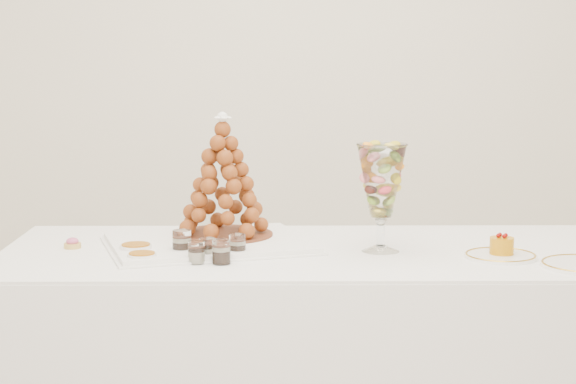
{
  "coord_description": "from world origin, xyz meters",
  "views": [
    {
      "loc": [
        0.01,
        -2.82,
        1.42
      ],
      "look_at": [
        -0.0,
        0.22,
        0.96
      ],
      "focal_mm": 60.0,
      "sensor_mm": 36.0,
      "label": 1
    }
  ],
  "objects": [
    {
      "name": "croquembouche",
      "position": [
        -0.22,
        0.28,
        1.0
      ],
      "size": [
        0.32,
        0.32,
        0.4
      ],
      "rotation": [
        0.0,
        0.0,
        0.18
      ],
      "color": "brown",
      "rests_on": "lace_tray"
    },
    {
      "name": "verrine_c",
      "position": [
        -0.16,
        0.05,
        0.82
      ],
      "size": [
        0.07,
        0.07,
        0.07
      ],
      "primitive_type": "cylinder",
      "rotation": [
        0.0,
        0.0,
        0.35
      ],
      "color": "white",
      "rests_on": "buffet_table"
    },
    {
      "name": "verrine_b",
      "position": [
        -0.25,
        0.01,
        0.82
      ],
      "size": [
        0.06,
        0.06,
        0.07
      ],
      "primitive_type": "cylinder",
      "rotation": [
        0.0,
        0.0,
        -0.2
      ],
      "color": "white",
      "rests_on": "buffet_table"
    },
    {
      "name": "cake_plate",
      "position": [
        0.64,
        0.04,
        0.79
      ],
      "size": [
        0.22,
        0.22,
        0.01
      ],
      "primitive_type": "cylinder",
      "color": "white",
      "rests_on": "buffet_table"
    },
    {
      "name": "ramekin_back",
      "position": [
        -0.47,
        0.08,
        0.8
      ],
      "size": [
        0.1,
        0.1,
        0.03
      ],
      "primitive_type": "cylinder",
      "color": "white",
      "rests_on": "buffet_table"
    },
    {
      "name": "macaron_vase",
      "position": [
        0.29,
        0.13,
        1.01
      ],
      "size": [
        0.15,
        0.15,
        0.34
      ],
      "color": "white",
      "rests_on": "buffet_table"
    },
    {
      "name": "verrine_a",
      "position": [
        -0.33,
        0.07,
        0.83
      ],
      "size": [
        0.06,
        0.06,
        0.08
      ],
      "primitive_type": "cylinder",
      "rotation": [
        0.0,
        0.0,
        0.02
      ],
      "color": "white",
      "rests_on": "buffet_table"
    },
    {
      "name": "ramekin_front",
      "position": [
        -0.44,
        -0.03,
        0.8
      ],
      "size": [
        0.09,
        0.09,
        0.03
      ],
      "primitive_type": "cylinder",
      "color": "white",
      "rests_on": "buffet_table"
    },
    {
      "name": "mousse_cake",
      "position": [
        0.65,
        0.05,
        0.82
      ],
      "size": [
        0.07,
        0.07,
        0.06
      ],
      "color": "#C47D09",
      "rests_on": "cake_plate"
    },
    {
      "name": "verrine_d",
      "position": [
        -0.27,
        -0.04,
        0.82
      ],
      "size": [
        0.05,
        0.05,
        0.07
      ],
      "primitive_type": "cylinder",
      "rotation": [
        0.0,
        0.0,
        -0.06
      ],
      "color": "white",
      "rests_on": "buffet_table"
    },
    {
      "name": "pink_tart",
      "position": [
        -0.69,
        0.17,
        0.8
      ],
      "size": [
        0.05,
        0.05,
        0.03
      ],
      "color": "tan",
      "rests_on": "buffet_table"
    },
    {
      "name": "buffet_table",
      "position": [
        0.13,
        0.15,
        0.39
      ],
      "size": [
        2.08,
        0.85,
        0.79
      ],
      "rotation": [
        0.0,
        0.0,
        0.01
      ],
      "color": "white",
      "rests_on": "ground"
    },
    {
      "name": "verrine_e",
      "position": [
        -0.2,
        -0.05,
        0.82
      ],
      "size": [
        0.07,
        0.07,
        0.07
      ],
      "primitive_type": "cylinder",
      "rotation": [
        0.0,
        0.0,
        0.24
      ],
      "color": "white",
      "rests_on": "buffet_table"
    },
    {
      "name": "lace_tray",
      "position": [
        -0.26,
        0.2,
        0.8
      ],
      "size": [
        0.73,
        0.63,
        0.02
      ],
      "primitive_type": "cube",
      "rotation": [
        0.0,
        0.0,
        0.31
      ],
      "color": "white",
      "rests_on": "buffet_table"
    }
  ]
}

